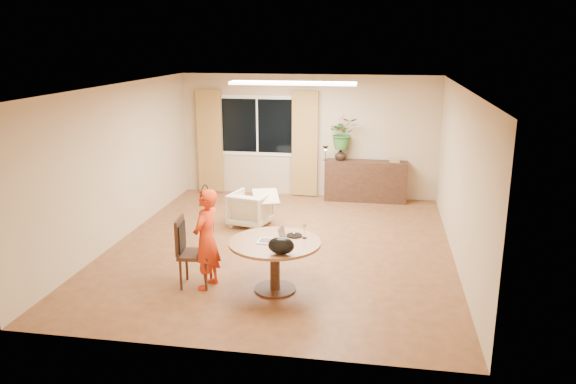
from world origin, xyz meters
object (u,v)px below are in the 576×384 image
object	(u,v)px
armchair	(251,209)
sideboard	(366,181)
child	(207,239)
dining_table	(275,252)
dining_chair	(195,252)

from	to	relation	value
armchair	sideboard	xyz separation A→B (m)	(2.01, 2.00, 0.11)
child	sideboard	world-z (taller)	child
dining_table	child	bearing A→B (deg)	-177.26
dining_chair	dining_table	bearing A→B (deg)	-4.79
dining_table	child	size ratio (longest dim) A/B	0.89
child	sideboard	xyz separation A→B (m)	(1.98, 4.69, -0.27)
dining_table	sideboard	world-z (taller)	sideboard
child	armchair	distance (m)	2.72
dining_chair	armchair	bearing A→B (deg)	80.74
dining_table	armchair	distance (m)	2.82
armchair	dining_table	bearing A→B (deg)	123.93
dining_table	child	xyz separation A→B (m)	(-0.93, -0.04, 0.14)
dining_chair	child	size ratio (longest dim) A/B	0.70
armchair	sideboard	bearing A→B (deg)	-121.05
dining_table	sideboard	bearing A→B (deg)	77.31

